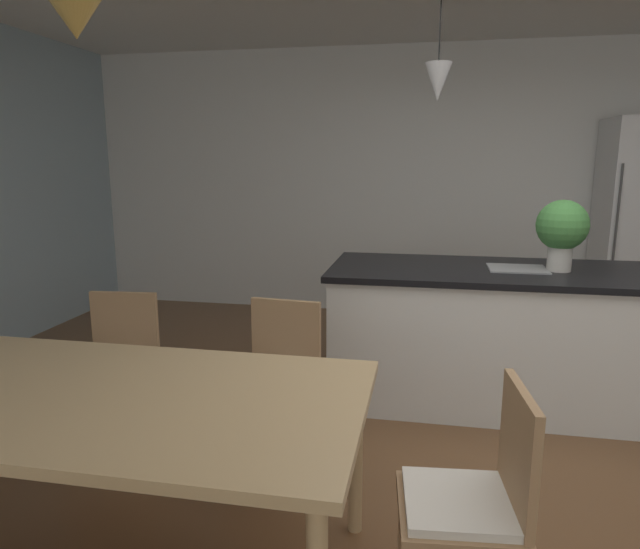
{
  "coord_description": "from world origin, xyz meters",
  "views": [
    {
      "loc": [
        -0.51,
        -2.58,
        1.58
      ],
      "look_at": [
        -1.11,
        0.55,
        0.93
      ],
      "focal_mm": 31.23,
      "sensor_mm": 36.0,
      "label": 1
    }
  ],
  "objects_px": {
    "chair_kitchen_end": "(474,500)",
    "chair_far_left": "(117,368)",
    "dining_table": "(97,407)",
    "chair_far_right": "(278,381)",
    "potted_plant_on_island": "(562,228)",
    "kitchen_island": "(491,334)",
    "refrigerator": "(638,229)"
  },
  "relations": [
    {
      "from": "dining_table",
      "to": "potted_plant_on_island",
      "type": "height_order",
      "value": "potted_plant_on_island"
    },
    {
      "from": "chair_kitchen_end",
      "to": "chair_far_left",
      "type": "height_order",
      "value": "same"
    },
    {
      "from": "chair_kitchen_end",
      "to": "chair_far_right",
      "type": "xyz_separation_m",
      "value": [
        -0.91,
        0.87,
        0.0
      ]
    },
    {
      "from": "chair_far_left",
      "to": "chair_far_right",
      "type": "bearing_deg",
      "value": -0.0
    },
    {
      "from": "refrigerator",
      "to": "potted_plant_on_island",
      "type": "height_order",
      "value": "refrigerator"
    },
    {
      "from": "dining_table",
      "to": "chair_far_right",
      "type": "distance_m",
      "value": 1.01
    },
    {
      "from": "dining_table",
      "to": "refrigerator",
      "type": "xyz_separation_m",
      "value": [
        3.05,
        3.71,
        0.29
      ]
    },
    {
      "from": "chair_kitchen_end",
      "to": "chair_far_left",
      "type": "relative_size",
      "value": 1.0
    },
    {
      "from": "dining_table",
      "to": "kitchen_island",
      "type": "xyz_separation_m",
      "value": [
        1.62,
        1.94,
        -0.23
      ]
    },
    {
      "from": "chair_far_right",
      "to": "potted_plant_on_island",
      "type": "xyz_separation_m",
      "value": [
        1.55,
        1.07,
        0.7
      ]
    },
    {
      "from": "chair_far_left",
      "to": "kitchen_island",
      "type": "height_order",
      "value": "kitchen_island"
    },
    {
      "from": "chair_kitchen_end",
      "to": "chair_far_left",
      "type": "bearing_deg",
      "value": 154.42
    },
    {
      "from": "chair_kitchen_end",
      "to": "chair_far_left",
      "type": "distance_m",
      "value": 2.02
    },
    {
      "from": "dining_table",
      "to": "potted_plant_on_island",
      "type": "xyz_separation_m",
      "value": [
        2.01,
        1.94,
        0.48
      ]
    },
    {
      "from": "dining_table",
      "to": "chair_far_right",
      "type": "height_order",
      "value": "chair_far_right"
    },
    {
      "from": "chair_far_left",
      "to": "potted_plant_on_island",
      "type": "relative_size",
      "value": 1.94
    },
    {
      "from": "chair_far_right",
      "to": "refrigerator",
      "type": "height_order",
      "value": "refrigerator"
    },
    {
      "from": "refrigerator",
      "to": "potted_plant_on_island",
      "type": "distance_m",
      "value": 2.06
    },
    {
      "from": "kitchen_island",
      "to": "refrigerator",
      "type": "xyz_separation_m",
      "value": [
        1.42,
        1.77,
        0.51
      ]
    },
    {
      "from": "chair_far_right",
      "to": "refrigerator",
      "type": "bearing_deg",
      "value": 47.55
    },
    {
      "from": "refrigerator",
      "to": "chair_kitchen_end",
      "type": "bearing_deg",
      "value": -114.39
    },
    {
      "from": "kitchen_island",
      "to": "chair_far_left",
      "type": "bearing_deg",
      "value": -152.73
    },
    {
      "from": "chair_far_left",
      "to": "potted_plant_on_island",
      "type": "height_order",
      "value": "potted_plant_on_island"
    },
    {
      "from": "chair_kitchen_end",
      "to": "dining_table",
      "type": "bearing_deg",
      "value": -179.8
    },
    {
      "from": "kitchen_island",
      "to": "refrigerator",
      "type": "relative_size",
      "value": 1.08
    },
    {
      "from": "chair_far_right",
      "to": "potted_plant_on_island",
      "type": "height_order",
      "value": "potted_plant_on_island"
    },
    {
      "from": "chair_far_right",
      "to": "potted_plant_on_island",
      "type": "distance_m",
      "value": 2.01
    },
    {
      "from": "kitchen_island",
      "to": "dining_table",
      "type": "bearing_deg",
      "value": -129.82
    },
    {
      "from": "chair_far_left",
      "to": "chair_kitchen_end",
      "type": "bearing_deg",
      "value": -25.58
    },
    {
      "from": "chair_kitchen_end",
      "to": "chair_far_left",
      "type": "xyz_separation_m",
      "value": [
        -1.82,
        0.87,
        0.0
      ]
    },
    {
      "from": "kitchen_island",
      "to": "potted_plant_on_island",
      "type": "relative_size",
      "value": 4.73
    },
    {
      "from": "potted_plant_on_island",
      "to": "chair_kitchen_end",
      "type": "bearing_deg",
      "value": -108.23
    }
  ]
}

